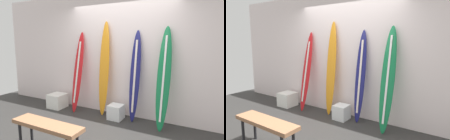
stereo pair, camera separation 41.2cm
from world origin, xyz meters
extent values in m
cube|color=#2C2B2A|center=(0.00, 0.00, -0.02)|extent=(8.00, 8.00, 0.04)
cube|color=silver|center=(0.00, 1.30, 1.40)|extent=(7.20, 0.20, 2.80)
ellipsoid|color=red|center=(-1.01, 0.96, 0.95)|extent=(0.25, 0.45, 1.90)
cube|color=silver|center=(-1.01, 0.93, 0.96)|extent=(0.05, 0.31, 1.43)
cone|color=black|center=(-1.01, 0.84, 0.17)|extent=(0.07, 0.09, 0.11)
ellipsoid|color=orange|center=(-0.34, 1.05, 1.06)|extent=(0.25, 0.28, 2.12)
cone|color=black|center=(-0.34, 0.99, 0.19)|extent=(0.07, 0.08, 0.11)
ellipsoid|color=navy|center=(0.41, 1.04, 0.96)|extent=(0.23, 0.31, 1.91)
cube|color=silver|center=(0.41, 1.01, 0.96)|extent=(0.05, 0.21, 1.49)
ellipsoid|color=#157340|center=(1.02, 0.93, 0.99)|extent=(0.26, 0.47, 1.97)
cube|color=white|center=(1.02, 0.90, 0.99)|extent=(0.04, 0.34, 1.59)
cone|color=black|center=(1.02, 0.80, 0.17)|extent=(0.07, 0.09, 0.11)
cube|color=white|center=(0.03, 0.90, 0.16)|extent=(0.31, 0.31, 0.31)
cube|color=white|center=(-1.62, 0.87, 0.17)|extent=(0.39, 0.39, 0.35)
cube|color=#936444|center=(-0.27, -0.75, 0.46)|extent=(1.18, 0.30, 0.06)
cylinder|color=black|center=(-0.75, -0.86, 0.21)|extent=(0.04, 0.04, 0.43)
cylinder|color=black|center=(-0.75, -0.65, 0.21)|extent=(0.04, 0.04, 0.43)
camera|label=1|loc=(1.83, -2.68, 1.68)|focal=30.98mm
camera|label=2|loc=(2.19, -2.47, 1.68)|focal=30.98mm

